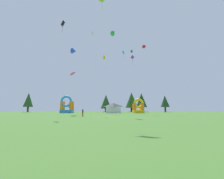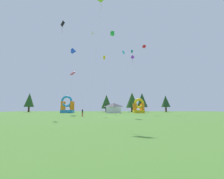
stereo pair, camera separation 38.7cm
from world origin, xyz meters
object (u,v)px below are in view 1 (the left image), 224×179
object	(u,v)px
inflatable_orange_dome	(67,106)
inflatable_red_slide	(138,108)
kite_teal_box	(132,52)
kite_pink_parafoil	(73,73)
kite_black_diamond	(62,24)
kite_red_delta	(144,47)
kite_purple_diamond	(133,58)
kite_blue_delta	(74,51)
kite_yellow_box	(104,58)
festival_tent	(113,108)
person_near_camera	(83,112)
kite_white_delta	(92,33)
kite_green_box	(112,34)
kite_cyan_diamond	(123,53)

from	to	relation	value
inflatable_orange_dome	inflatable_red_slide	world-z (taller)	inflatable_orange_dome
kite_teal_box	kite_pink_parafoil	bearing A→B (deg)	-145.17
kite_black_diamond	kite_red_delta	world-z (taller)	kite_red_delta
kite_purple_diamond	kite_pink_parafoil	distance (m)	19.96
kite_blue_delta	kite_yellow_box	distance (m)	12.13
kite_pink_parafoil	festival_tent	world-z (taller)	kite_pink_parafoil
kite_yellow_box	person_near_camera	bearing A→B (deg)	-103.41
kite_white_delta	kite_teal_box	distance (m)	17.93
kite_red_delta	festival_tent	world-z (taller)	kite_red_delta
kite_teal_box	festival_tent	size ratio (longest dim) A/B	4.29
kite_black_diamond	kite_pink_parafoil	size ratio (longest dim) A/B	1.82
person_near_camera	kite_blue_delta	bearing A→B (deg)	-72.21
kite_black_diamond	inflatable_orange_dome	size ratio (longest dim) A/B	3.39
kite_green_box	kite_pink_parafoil	distance (m)	16.74
kite_yellow_box	person_near_camera	distance (m)	24.78
kite_purple_diamond	kite_black_diamond	distance (m)	23.37
kite_purple_diamond	kite_white_delta	xyz separation A→B (m)	(-13.80, 0.73, 9.10)
kite_cyan_diamond	inflatable_red_slide	size ratio (longest dim) A/B	3.86
inflatable_orange_dome	kite_teal_box	bearing A→B (deg)	-8.85
kite_blue_delta	kite_green_box	xyz separation A→B (m)	(14.56, -12.97, 0.01)
kite_blue_delta	kite_green_box	world-z (taller)	kite_blue_delta
kite_black_diamond	festival_tent	xyz separation A→B (m)	(12.83, 25.86, -21.29)
kite_cyan_diamond	kite_green_box	bearing A→B (deg)	-106.14
inflatable_orange_dome	kite_white_delta	bearing A→B (deg)	-48.98
kite_purple_diamond	kite_yellow_box	size ratio (longest dim) A/B	0.93
kite_yellow_box	kite_pink_parafoil	xyz separation A→B (m)	(-9.11, -6.69, -7.24)
festival_tent	kite_pink_parafoil	bearing A→B (deg)	-125.89
kite_pink_parafoil	kite_teal_box	world-z (taller)	kite_teal_box
kite_purple_diamond	inflatable_red_slide	bearing A→B (deg)	75.75
kite_cyan_diamond	kite_green_box	xyz separation A→B (m)	(-3.73, -12.90, 0.97)
kite_red_delta	inflatable_orange_dome	bearing A→B (deg)	160.33
kite_purple_diamond	kite_green_box	world-z (taller)	kite_green_box
kite_black_diamond	kite_red_delta	distance (m)	28.77
kite_cyan_diamond	kite_teal_box	bearing A→B (deg)	52.08
person_near_camera	inflatable_orange_dome	bearing A→B (deg)	-70.27
kite_purple_diamond	inflatable_orange_dome	world-z (taller)	kite_purple_diamond
kite_purple_diamond	kite_blue_delta	xyz separation A→B (m)	(-21.11, 5.78, 4.83)
kite_white_delta	kite_cyan_diamond	xyz separation A→B (m)	(10.98, 4.97, -5.23)
kite_pink_parafoil	person_near_camera	size ratio (longest dim) A/B	7.37
kite_black_diamond	kite_cyan_diamond	bearing A→B (deg)	47.11
kite_blue_delta	kite_green_box	bearing A→B (deg)	-41.70
festival_tent	inflatable_red_slide	bearing A→B (deg)	6.45
kite_green_box	festival_tent	bearing A→B (deg)	89.94
kite_blue_delta	festival_tent	size ratio (longest dim) A/B	4.13
kite_blue_delta	person_near_camera	xyz separation A→B (m)	(7.63, -18.14, -22.08)
kite_red_delta	person_near_camera	size ratio (longest dim) A/B	13.54
inflatable_orange_dome	kite_cyan_diamond	bearing A→B (deg)	-21.29
inflatable_orange_dome	festival_tent	size ratio (longest dim) A/B	1.21
kite_red_delta	kite_teal_box	xyz separation A→B (m)	(-3.67, 6.74, 1.05)
kite_purple_diamond	inflatable_red_slide	size ratio (longest dim) A/B	3.20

